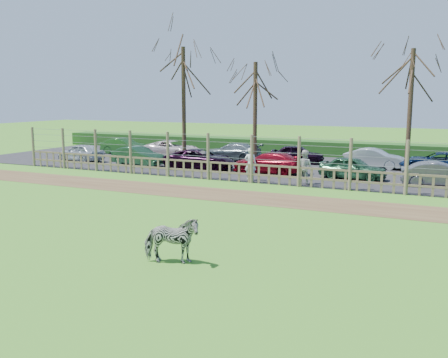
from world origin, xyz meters
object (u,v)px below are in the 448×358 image
at_px(zebra, 171,240).
at_px(car_5, 440,175).
at_px(tree_right, 412,81).
at_px(car_3, 268,163).
at_px(car_4, 353,168).
at_px(car_2, 200,159).
at_px(car_11, 374,158).
at_px(car_1, 138,156).
at_px(tree_left, 183,77).
at_px(car_0, 81,152).
at_px(car_8, 172,149).
at_px(car_12, 438,162).
at_px(visitor_a, 250,164).
at_px(car_9, 232,152).
at_px(car_7, 124,146).
at_px(tree_mid, 255,89).
at_px(car_10, 297,154).
at_px(visitor_b, 304,167).

xyz_separation_m(zebra, car_5, (6.05, 15.33, -0.00)).
xyz_separation_m(tree_right, car_3, (-7.31, -2.68, -4.60)).
distance_m(tree_right, car_4, 5.91).
xyz_separation_m(car_2, car_11, (9.57, 4.97, 0.00)).
height_order(car_1, car_5, same).
bearing_deg(car_4, tree_left, 89.57).
distance_m(car_0, car_8, 6.47).
distance_m(zebra, car_2, 17.37).
height_order(car_11, car_12, same).
relative_size(car_3, car_11, 1.14).
distance_m(car_1, car_8, 4.87).
bearing_deg(car_1, visitor_a, -98.10).
bearing_deg(car_9, tree_left, -33.73).
height_order(car_1, car_7, same).
height_order(car_3, car_11, same).
bearing_deg(tree_left, tree_mid, 12.53).
relative_size(tree_mid, car_1, 1.87).
xyz_separation_m(car_9, car_10, (4.50, 0.59, 0.00)).
distance_m(tree_right, visitor_a, 10.08).
bearing_deg(car_0, car_2, 97.95).
xyz_separation_m(car_1, car_2, (4.32, 0.26, 0.00)).
xyz_separation_m(car_0, car_9, (9.21, 4.70, 0.00)).
bearing_deg(car_10, car_8, 85.94).
bearing_deg(car_2, car_4, -94.75).
relative_size(zebra, car_10, 0.43).
relative_size(car_1, car_4, 1.03).
bearing_deg(car_4, car_11, 1.50).
xyz_separation_m(car_0, car_8, (4.45, 4.70, 0.00)).
distance_m(car_0, car_7, 4.93).
xyz_separation_m(car_3, car_10, (0.26, 4.96, 0.00)).
bearing_deg(car_8, car_11, -83.36).
height_order(tree_mid, car_2, tree_mid).
bearing_deg(car_0, tree_left, 109.06).
bearing_deg(tree_left, zebra, -61.54).
height_order(tree_left, car_5, tree_left).
height_order(car_2, car_3, same).
xyz_separation_m(car_1, car_3, (8.66, 0.48, 0.00)).
xyz_separation_m(zebra, car_8, (-12.08, 20.30, -0.00)).
xyz_separation_m(zebra, car_0, (-16.53, 15.60, -0.00)).
bearing_deg(car_1, car_5, -83.75).
distance_m(visitor_b, car_3, 3.92).
bearing_deg(car_2, tree_right, -81.55).
xyz_separation_m(tree_right, car_8, (-16.31, 1.69, -4.60)).
height_order(tree_mid, car_1, tree_mid).
height_order(visitor_a, visitor_b, same).
height_order(zebra, car_4, zebra).
relative_size(car_1, car_3, 0.88).
relative_size(car_0, car_8, 0.82).
relative_size(tree_left, car_4, 2.24).
bearing_deg(car_1, visitor_b, -93.95).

